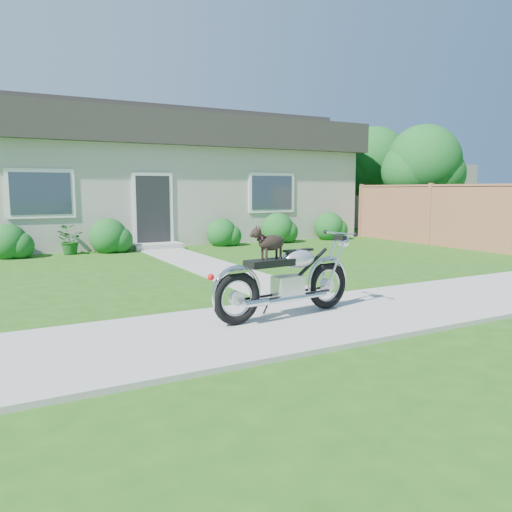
{
  "coord_description": "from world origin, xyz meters",
  "views": [
    {
      "loc": [
        -5.76,
        -5.31,
        1.71
      ],
      "look_at": [
        -2.37,
        1.0,
        0.75
      ],
      "focal_mm": 35.0,
      "sensor_mm": 36.0,
      "label": 1
    }
  ],
  "objects_px": {
    "potted_plant_left": "(68,240)",
    "house": "(169,177)",
    "tree_near": "(428,165)",
    "motorcycle_with_dog": "(287,277)",
    "potted_plant_right": "(222,232)",
    "tree_far": "(378,164)",
    "fence": "(430,214)"
  },
  "relations": [
    {
      "from": "tree_far",
      "to": "potted_plant_right",
      "type": "bearing_deg",
      "value": -165.61
    },
    {
      "from": "tree_near",
      "to": "fence",
      "type": "bearing_deg",
      "value": -134.13
    },
    {
      "from": "potted_plant_left",
      "to": "motorcycle_with_dog",
      "type": "xyz_separation_m",
      "value": [
        1.6,
        -8.35,
        0.17
      ]
    },
    {
      "from": "fence",
      "to": "tree_far",
      "type": "bearing_deg",
      "value": 66.05
    },
    {
      "from": "tree_far",
      "to": "motorcycle_with_dog",
      "type": "distance_m",
      "value": 15.13
    },
    {
      "from": "tree_near",
      "to": "motorcycle_with_dog",
      "type": "height_order",
      "value": "tree_near"
    },
    {
      "from": "tree_far",
      "to": "motorcycle_with_dog",
      "type": "bearing_deg",
      "value": -136.07
    },
    {
      "from": "tree_near",
      "to": "potted_plant_right",
      "type": "xyz_separation_m",
      "value": [
        -7.57,
        0.97,
        -2.13
      ]
    },
    {
      "from": "potted_plant_right",
      "to": "house",
      "type": "bearing_deg",
      "value": 98.53
    },
    {
      "from": "potted_plant_right",
      "to": "tree_far",
      "type": "bearing_deg",
      "value": 14.39
    },
    {
      "from": "tree_far",
      "to": "potted_plant_left",
      "type": "distance_m",
      "value": 12.76
    },
    {
      "from": "fence",
      "to": "potted_plant_left",
      "type": "bearing_deg",
      "value": 164.7
    },
    {
      "from": "fence",
      "to": "motorcycle_with_dog",
      "type": "distance_m",
      "value": 10.27
    },
    {
      "from": "tree_far",
      "to": "potted_plant_left",
      "type": "bearing_deg",
      "value": -170.67
    },
    {
      "from": "tree_near",
      "to": "tree_far",
      "type": "height_order",
      "value": "tree_far"
    },
    {
      "from": "house",
      "to": "fence",
      "type": "relative_size",
      "value": 1.9
    },
    {
      "from": "tree_near",
      "to": "potted_plant_right",
      "type": "distance_m",
      "value": 7.92
    },
    {
      "from": "potted_plant_left",
      "to": "potted_plant_right",
      "type": "height_order",
      "value": "potted_plant_right"
    },
    {
      "from": "house",
      "to": "tree_near",
      "type": "height_order",
      "value": "house"
    },
    {
      "from": "potted_plant_right",
      "to": "potted_plant_left",
      "type": "bearing_deg",
      "value": 180.0
    },
    {
      "from": "house",
      "to": "potted_plant_left",
      "type": "relative_size",
      "value": 16.41
    },
    {
      "from": "fence",
      "to": "tree_near",
      "type": "xyz_separation_m",
      "value": [
        1.78,
        1.83,
        1.61
      ]
    },
    {
      "from": "house",
      "to": "potted_plant_left",
      "type": "height_order",
      "value": "house"
    },
    {
      "from": "fence",
      "to": "tree_far",
      "type": "distance_m",
      "value": 5.58
    },
    {
      "from": "fence",
      "to": "tree_near",
      "type": "relative_size",
      "value": 1.66
    },
    {
      "from": "potted_plant_left",
      "to": "motorcycle_with_dog",
      "type": "relative_size",
      "value": 0.35
    },
    {
      "from": "motorcycle_with_dog",
      "to": "tree_near",
      "type": "bearing_deg",
      "value": 29.33
    },
    {
      "from": "house",
      "to": "tree_far",
      "type": "bearing_deg",
      "value": -9.47
    },
    {
      "from": "potted_plant_left",
      "to": "house",
      "type": "bearing_deg",
      "value": 41.22
    },
    {
      "from": "house",
      "to": "fence",
      "type": "xyz_separation_m",
      "value": [
        6.3,
        -6.24,
        -1.22
      ]
    },
    {
      "from": "potted_plant_left",
      "to": "motorcycle_with_dog",
      "type": "height_order",
      "value": "motorcycle_with_dog"
    },
    {
      "from": "tree_far",
      "to": "motorcycle_with_dog",
      "type": "relative_size",
      "value": 1.91
    }
  ]
}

